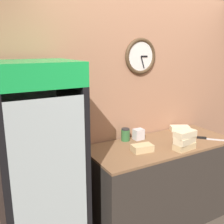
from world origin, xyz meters
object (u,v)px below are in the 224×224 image
sandwich_stack_top (185,134)px  sandwich_flat_right (180,128)px  sandwich_flat_left (142,148)px  sandwich_stack_bottom (184,146)px  napkin_dispenser (138,134)px  sandwich_stack_middle (185,140)px  chefs_knife (207,138)px  condiment_jar (125,135)px  beverage_cooler (37,162)px

sandwich_stack_top → sandwich_flat_right: size_ratio=0.92×
sandwich_flat_left → sandwich_stack_top: bearing=-22.8°
sandwich_stack_bottom → sandwich_stack_top: sandwich_stack_top is taller
sandwich_flat_left → napkin_dispenser: size_ratio=1.83×
sandwich_stack_bottom → sandwich_stack_middle: (0.00, 0.00, 0.07)m
chefs_knife → sandwich_stack_middle: bearing=-167.9°
chefs_knife → condiment_jar: bearing=153.3°
condiment_jar → sandwich_stack_top: bearing=-53.4°
sandwich_stack_bottom → napkin_dispenser: napkin_dispenser is taller
beverage_cooler → sandwich_flat_right: beverage_cooler is taller
napkin_dispenser → chefs_knife: bearing=-29.0°
sandwich_stack_bottom → condiment_jar: size_ratio=1.70×
condiment_jar → sandwich_flat_right: bearing=-2.7°
sandwich_stack_bottom → sandwich_stack_top: bearing=0.0°
sandwich_stack_top → sandwich_flat_left: bearing=157.2°
beverage_cooler → sandwich_stack_top: beverage_cooler is taller
sandwich_stack_bottom → chefs_knife: (0.45, 0.10, -0.03)m
sandwich_stack_top → sandwich_stack_middle: bearing=0.0°
sandwich_stack_bottom → sandwich_flat_right: size_ratio=0.92×
condiment_jar → chefs_knife: bearing=-26.7°
sandwich_stack_top → condiment_jar: (-0.38, 0.51, -0.10)m
sandwich_stack_middle → sandwich_flat_right: 0.62m
chefs_knife → napkin_dispenser: napkin_dispenser is taller
chefs_knife → condiment_jar: condiment_jar is taller
beverage_cooler → sandwich_flat_right: 1.81m
condiment_jar → napkin_dispenser: size_ratio=1.16×
sandwich_stack_top → condiment_jar: size_ratio=1.70×
sandwich_stack_bottom → sandwich_stack_top: 0.13m
sandwich_stack_middle → chefs_knife: (0.45, 0.10, -0.09)m
sandwich_flat_right → condiment_jar: condiment_jar is taller
sandwich_flat_left → condiment_jar: size_ratio=1.58×
sandwich_stack_bottom → napkin_dispenser: (-0.23, 0.47, 0.03)m
beverage_cooler → napkin_dispenser: beverage_cooler is taller
sandwich_stack_middle → sandwich_stack_top: (0.00, 0.00, 0.07)m
sandwich_stack_top → napkin_dispenser: bearing=116.2°
sandwich_flat_left → napkin_dispenser: (0.17, 0.30, 0.03)m
condiment_jar → napkin_dispenser: (0.15, -0.04, -0.01)m
sandwich_stack_bottom → sandwich_flat_left: 0.43m
sandwich_stack_top → chefs_knife: 0.48m
sandwich_flat_right → condiment_jar: (-0.77, 0.04, 0.04)m
chefs_knife → sandwich_flat_left: bearing=175.1°
sandwich_stack_middle → napkin_dispenser: 0.53m
sandwich_flat_right → chefs_knife: bearing=-81.6°
beverage_cooler → sandwich_flat_right: (1.80, 0.19, -0.04)m
sandwich_stack_bottom → chefs_knife: bearing=12.1°
sandwich_stack_top → chefs_knife: (0.45, 0.10, -0.16)m
sandwich_stack_bottom → sandwich_flat_left: size_ratio=1.08×
sandwich_stack_middle → sandwich_flat_right: sandwich_stack_middle is taller
sandwich_stack_top → sandwich_flat_left: 0.45m
beverage_cooler → sandwich_stack_top: size_ratio=7.75×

